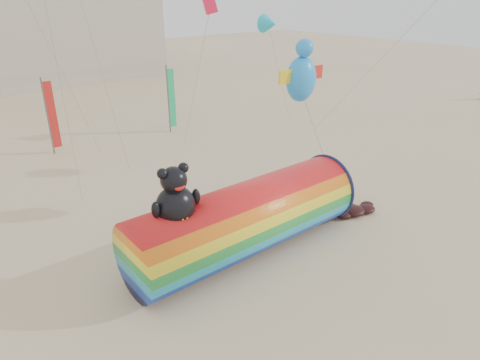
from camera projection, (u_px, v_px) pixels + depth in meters
ground at (252, 243)px, 19.03m from camera, size 160.00×160.00×0.00m
windsock_assembly at (246, 217)px, 17.87m from camera, size 10.52×3.20×4.85m
kite_handler at (332, 195)px, 21.62m from camera, size 0.61×0.43×1.61m
fabric_bundle at (356, 210)px, 21.48m from camera, size 2.62×1.35×0.41m
festival_banners at (73, 116)px, 28.34m from camera, size 14.90×2.57×5.20m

